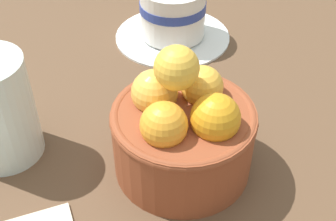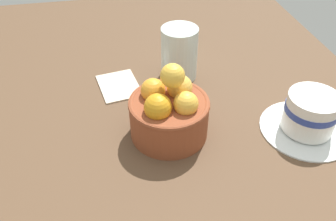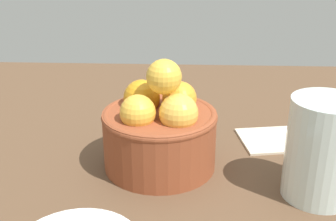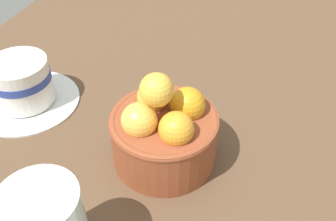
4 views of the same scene
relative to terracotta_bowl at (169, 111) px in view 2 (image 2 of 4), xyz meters
The scene contains 5 objects.
ground_plane 6.78cm from the terracotta_bowl, 22.24° to the right, with size 124.98×85.07×4.04cm, color brown.
terracotta_bowl is the anchor object (origin of this frame).
coffee_cup 23.78cm from the terracotta_bowl, 80.64° to the left, with size 15.63×15.63×7.25cm.
water_glass 17.81cm from the terracotta_bowl, 162.18° to the left, with size 7.40×7.40×10.80cm, color silver.
folded_napkin 17.63cm from the terracotta_bowl, 154.66° to the right, with size 9.99×7.55×0.60cm, color beige.
Camera 2 is at (43.89, -8.76, 41.78)cm, focal length 37.83 mm.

